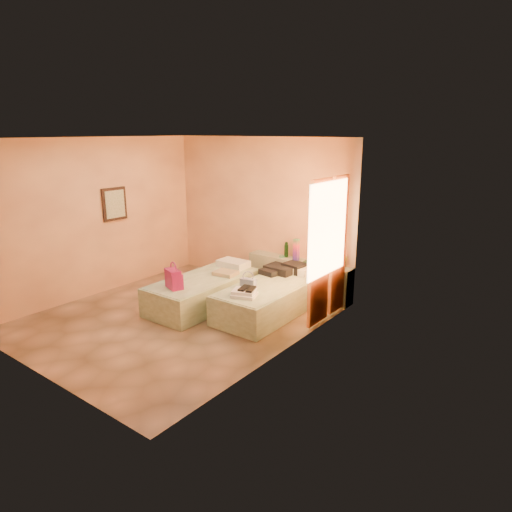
% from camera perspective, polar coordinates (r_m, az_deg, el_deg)
% --- Properties ---
extents(ground, '(4.50, 4.50, 0.00)m').
position_cam_1_polar(ground, '(7.51, -9.83, -7.59)').
color(ground, tan).
rests_on(ground, ground).
extents(room_walls, '(4.02, 4.51, 2.81)m').
position_cam_1_polar(room_walls, '(7.26, -6.08, 6.48)').
color(room_walls, '#FFC388').
rests_on(room_walls, ground).
extents(headboard_ledge, '(2.05, 0.30, 0.65)m').
position_cam_1_polar(headboard_ledge, '(8.34, 5.34, -2.66)').
color(headboard_ledge, '#979E81').
rests_on(headboard_ledge, ground).
extents(bed_left, '(0.93, 2.01, 0.50)m').
position_cam_1_polar(bed_left, '(7.85, -6.58, -4.45)').
color(bed_left, beige).
rests_on(bed_left, ground).
extents(bed_right, '(0.93, 2.01, 0.50)m').
position_cam_1_polar(bed_right, '(7.48, 1.73, -5.37)').
color(bed_right, beige).
rests_on(bed_right, ground).
extents(water_bottle, '(0.09, 0.09, 0.27)m').
position_cam_1_polar(water_bottle, '(8.39, 3.81, 0.76)').
color(water_bottle, '#133517').
rests_on(water_bottle, headboard_ledge).
extents(rainbow_box, '(0.09, 0.09, 0.40)m').
position_cam_1_polar(rainbow_box, '(8.16, 5.06, 0.76)').
color(rainbow_box, '#991255').
rests_on(rainbow_box, headboard_ledge).
extents(small_dish, '(0.12, 0.12, 0.03)m').
position_cam_1_polar(small_dish, '(8.40, 3.26, -0.06)').
color(small_dish, '#4B8B70').
rests_on(small_dish, headboard_ledge).
extents(green_book, '(0.19, 0.15, 0.03)m').
position_cam_1_polar(green_book, '(8.08, 6.60, -0.76)').
color(green_book, '#234328').
rests_on(green_book, headboard_ledge).
extents(flower_vase, '(0.24, 0.24, 0.28)m').
position_cam_1_polar(flower_vase, '(7.89, 10.57, -0.38)').
color(flower_vase, white).
rests_on(flower_vase, headboard_ledge).
extents(magenta_handbag, '(0.37, 0.29, 0.31)m').
position_cam_1_polar(magenta_handbag, '(7.30, -10.22, -2.80)').
color(magenta_handbag, '#991255').
rests_on(magenta_handbag, bed_left).
extents(khaki_garment, '(0.41, 0.34, 0.06)m').
position_cam_1_polar(khaki_garment, '(7.87, -3.82, -2.14)').
color(khaki_garment, tan).
rests_on(khaki_garment, bed_left).
extents(clothes_pile, '(0.60, 0.60, 0.16)m').
position_cam_1_polar(clothes_pile, '(7.94, 3.34, -1.60)').
color(clothes_pile, black).
rests_on(clothes_pile, bed_right).
extents(blue_handbag, '(0.26, 0.15, 0.16)m').
position_cam_1_polar(blue_handbag, '(7.18, -0.99, -3.47)').
color(blue_handbag, '#3B4C8F').
rests_on(blue_handbag, bed_right).
extents(towel_stack, '(0.43, 0.40, 0.10)m').
position_cam_1_polar(towel_stack, '(6.85, -1.47, -4.70)').
color(towel_stack, white).
rests_on(towel_stack, bed_right).
extents(sandal_pair, '(0.26, 0.30, 0.03)m').
position_cam_1_polar(sandal_pair, '(6.86, -1.14, -4.11)').
color(sandal_pair, black).
rests_on(sandal_pair, towel_stack).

